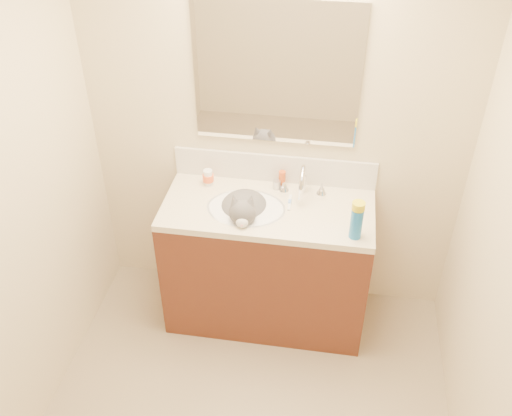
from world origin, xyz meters
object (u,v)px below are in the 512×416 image
(silver_jar, at_px, (277,185))
(amber_bottle, at_px, (282,179))
(vanity_cabinet, at_px, (267,265))
(basin, at_px, (246,218))
(pill_bottle, at_px, (208,177))
(cat, at_px, (244,212))
(spray_can, at_px, (356,223))
(faucet, at_px, (303,183))

(silver_jar, distance_m, amber_bottle, 0.05)
(vanity_cabinet, distance_m, basin, 0.40)
(pill_bottle, relative_size, silver_jar, 1.79)
(basin, bearing_deg, cat, 170.06)
(pill_bottle, height_order, amber_bottle, amber_bottle)
(silver_jar, bearing_deg, spray_can, -39.17)
(faucet, relative_size, amber_bottle, 2.72)
(vanity_cabinet, xyz_separation_m, silver_jar, (0.03, 0.19, 0.48))
(amber_bottle, distance_m, spray_can, 0.60)
(silver_jar, xyz_separation_m, amber_bottle, (0.03, 0.03, 0.02))
(cat, distance_m, silver_jar, 0.27)
(vanity_cabinet, distance_m, amber_bottle, 0.55)
(spray_can, bearing_deg, basin, 165.27)
(cat, xyz_separation_m, amber_bottle, (0.19, 0.24, 0.08))
(amber_bottle, relative_size, spray_can, 0.58)
(faucet, xyz_separation_m, spray_can, (0.31, -0.33, 0.00))
(vanity_cabinet, height_order, spray_can, spray_can)
(faucet, relative_size, silver_jar, 5.10)
(vanity_cabinet, distance_m, spray_can, 0.75)
(amber_bottle, xyz_separation_m, spray_can, (0.44, -0.41, 0.04))
(faucet, height_order, spray_can, faucet)
(pill_bottle, bearing_deg, silver_jar, 2.91)
(amber_bottle, bearing_deg, basin, -125.22)
(silver_jar, height_order, spray_can, spray_can)
(vanity_cabinet, distance_m, silver_jar, 0.51)
(basin, bearing_deg, silver_jar, 56.14)
(basin, bearing_deg, pill_bottle, 143.07)
(vanity_cabinet, xyz_separation_m, spray_can, (0.49, -0.19, 0.54))
(vanity_cabinet, bearing_deg, cat, -168.06)
(faucet, xyz_separation_m, cat, (-0.31, -0.17, -0.12))
(basin, relative_size, amber_bottle, 4.37)
(faucet, distance_m, cat, 0.37)
(silver_jar, bearing_deg, faucet, -18.16)
(amber_bottle, bearing_deg, silver_jar, -134.40)
(amber_bottle, bearing_deg, cat, -127.27)
(cat, distance_m, amber_bottle, 0.32)
(pill_bottle, bearing_deg, cat, -37.92)
(basin, distance_m, pill_bottle, 0.35)
(vanity_cabinet, bearing_deg, spray_can, -21.23)
(vanity_cabinet, height_order, amber_bottle, amber_bottle)
(cat, relative_size, spray_can, 2.38)
(cat, height_order, spray_can, spray_can)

